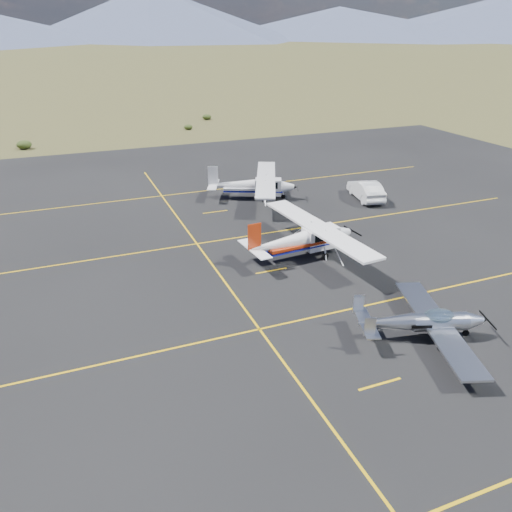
{
  "coord_description": "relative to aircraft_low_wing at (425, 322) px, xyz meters",
  "views": [
    {
      "loc": [
        -13.58,
        -16.54,
        13.13
      ],
      "look_at": [
        -4.35,
        6.57,
        1.6
      ],
      "focal_mm": 35.0,
      "sensor_mm": 36.0,
      "label": 1
    }
  ],
  "objects": [
    {
      "name": "apron",
      "position": [
        -0.76,
        8.42,
        -0.85
      ],
      "size": [
        72.0,
        72.0,
        0.02
      ],
      "primitive_type": "cube",
      "color": "black",
      "rests_on": "ground"
    },
    {
      "name": "ground",
      "position": [
        -0.76,
        1.42,
        -0.85
      ],
      "size": [
        1600.0,
        1600.0,
        0.0
      ],
      "primitive_type": "plane",
      "color": "#383D1C",
      "rests_on": "ground"
    },
    {
      "name": "aircraft_cessna",
      "position": [
        -1.15,
        10.06,
        0.38
      ],
      "size": [
        6.6,
        10.96,
        2.77
      ],
      "rotation": [
        0.0,
        0.0,
        0.09
      ],
      "color": "white",
      "rests_on": "apron"
    },
    {
      "name": "aircraft_low_wing",
      "position": [
        0.0,
        0.0,
        0.0
      ],
      "size": [
        5.98,
        8.09,
        1.77
      ],
      "rotation": [
        0.0,
        0.0,
        -0.32
      ],
      "color": "silver",
      "rests_on": "apron"
    },
    {
      "name": "aircraft_plain",
      "position": [
        0.18,
        21.9,
        0.36
      ],
      "size": [
        7.75,
        10.36,
        2.71
      ],
      "rotation": [
        0.0,
        0.0,
        -0.41
      ],
      "color": "silver",
      "rests_on": "apron"
    },
    {
      "name": "sedan",
      "position": [
        8.8,
        18.34,
        -0.06
      ],
      "size": [
        2.59,
        4.98,
        1.56
      ],
      "primitive_type": "imported",
      "rotation": [
        0.0,
        0.0,
        2.94
      ],
      "color": "silver",
      "rests_on": "apron"
    }
  ]
}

